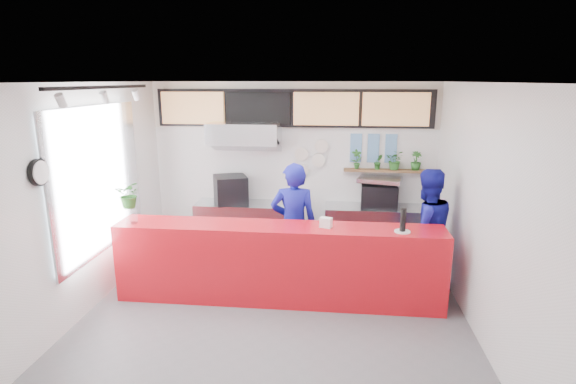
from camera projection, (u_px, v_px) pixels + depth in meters
The scene contains 46 objects.
floor at pixel (275, 313), 5.99m from camera, with size 5.00×5.00×0.00m, color slate.
ceiling at pixel (273, 82), 5.26m from camera, with size 5.00×5.00×0.00m, color silver.
wall_back at pixel (293, 168), 8.03m from camera, with size 5.00×5.00×0.00m, color white.
wall_left at pixel (85, 200), 5.88m from camera, with size 5.00×5.00×0.00m, color white.
wall_right at pixel (481, 211), 5.37m from camera, with size 5.00×5.00×0.00m, color white.
service_counter at pixel (279, 263), 6.24m from camera, with size 4.50×0.60×1.10m, color red.
cream_band at pixel (293, 105), 7.76m from camera, with size 5.00×0.02×0.80m, color beige.
prep_bench at pixel (247, 227), 8.08m from camera, with size 1.80×0.60×0.90m, color #B2B5BA.
panini_oven at pixel (231, 189), 7.94m from camera, with size 0.54×0.54×0.49m, color black.
extraction_hood at pixel (244, 133), 7.62m from camera, with size 1.20×0.70×0.35m, color #B2B5BA.
hood_lip at pixel (245, 145), 7.67m from camera, with size 1.20×0.70×0.08m, color #B2B5BA.
right_bench at pixel (377, 232), 7.85m from camera, with size 1.80×0.60×0.90m, color #B2B5BA.
espresso_machine at pixel (379, 196), 7.69m from camera, with size 0.61×0.43×0.39m, color black.
espresso_tray at pixel (380, 180), 7.62m from camera, with size 0.71×0.49×0.07m, color #B1B3B9.
herb_shelf at pixel (384, 171), 7.77m from camera, with size 1.40×0.18×0.04m, color brown.
menu_board_far_left at pixel (193, 108), 7.84m from camera, with size 1.10×0.10×0.55m, color tan.
menu_board_mid_left at pixel (259, 108), 7.72m from camera, with size 1.10×0.10×0.55m, color black.
menu_board_mid_right at pixel (326, 109), 7.60m from camera, with size 1.10×0.10×0.55m, color tan.
menu_board_far_right at pixel (396, 109), 7.49m from camera, with size 1.10×0.10×0.55m, color tan.
soffit at pixel (293, 108), 7.74m from camera, with size 4.80×0.04×0.65m, color black.
window_pane at pixel (98, 180), 6.12m from camera, with size 0.04×2.20×1.90m, color silver.
window_frame at pixel (99, 180), 6.12m from camera, with size 0.03×2.30×2.00m, color #B2B5BA.
wall_clock_rim at pixel (38, 172), 4.87m from camera, with size 0.30×0.30×0.05m, color black.
wall_clock_face at pixel (41, 173), 4.87m from camera, with size 0.26×0.26×0.02m, color white.
track_rail at pixel (103, 87), 5.49m from camera, with size 0.05×2.40×0.04m, color black.
dec_plate_a at pixel (301, 154), 7.93m from camera, with size 0.24×0.24×0.03m, color silver.
dec_plate_b at pixel (318, 160), 7.92m from camera, with size 0.24×0.24×0.03m, color silver.
dec_plate_c at pixel (301, 171), 8.00m from camera, with size 0.24×0.24×0.03m, color silver.
dec_plate_d at pixel (321, 146), 7.86m from camera, with size 0.24×0.24×0.03m, color silver.
photo_frame_a at pixel (356, 141), 7.78m from camera, with size 0.20×0.02×0.25m, color #598CBF.
photo_frame_b at pixel (374, 141), 7.75m from camera, with size 0.20×0.02×0.25m, color #598CBF.
photo_frame_c at pixel (391, 141), 7.72m from camera, with size 0.20×0.02×0.25m, color #598CBF.
photo_frame_d at pixel (356, 155), 7.84m from camera, with size 0.20×0.02×0.25m, color #598CBF.
photo_frame_e at pixel (373, 155), 7.81m from camera, with size 0.20×0.02×0.25m, color #598CBF.
photo_frame_f at pixel (390, 156), 7.78m from camera, with size 0.20×0.02×0.25m, color #598CBF.
staff_center at pixel (294, 225), 6.65m from camera, with size 0.69×0.45×1.88m, color navy.
staff_right at pixel (425, 230), 6.51m from camera, with size 0.88×0.69×1.82m, color navy.
herb_a at pixel (357, 159), 7.78m from camera, with size 0.18×0.12×0.34m, color #296523.
herb_b at pixel (378, 162), 7.75m from camera, with size 0.15×0.12×0.27m, color #296523.
herb_c at pixel (395, 160), 7.71m from camera, with size 0.30×0.26×0.34m, color #296523.
herb_d at pixel (416, 161), 7.68m from camera, with size 0.18×0.16×0.32m, color #296523.
glass_vase at pixel (131, 216), 6.20m from camera, with size 0.16×0.16×0.19m, color silver.
basil_vase at pixel (129, 194), 6.12m from camera, with size 0.34×0.30×0.38m, color #296523.
napkin_holder at pixel (326, 223), 6.02m from camera, with size 0.16×0.10×0.14m, color white.
white_plate at pixel (402, 231), 5.85m from camera, with size 0.21×0.21×0.02m, color white.
pepper_mill at pixel (403, 220), 5.81m from camera, with size 0.08×0.08×0.30m, color black.
Camera 1 is at (0.75, -5.37, 3.03)m, focal length 28.00 mm.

